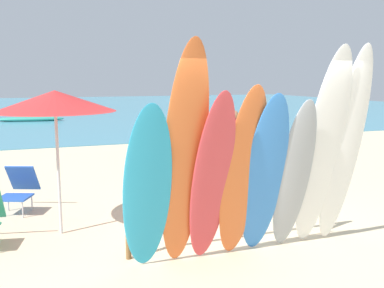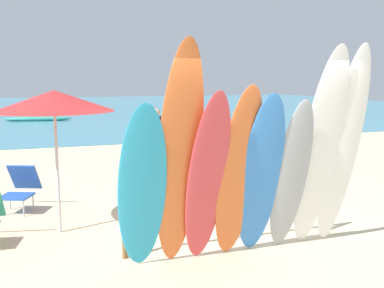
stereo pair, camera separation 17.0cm
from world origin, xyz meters
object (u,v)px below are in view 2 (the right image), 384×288
Objects in this scene: surfboard_rack at (233,206)px; beachgoer_near_rack at (156,132)px; surfboard_white_7 at (342,149)px; beach_umbrella at (54,101)px; beach_chair_red at (21,186)px; surfboard_blue_4 at (261,177)px; surfboard_teal_0 at (142,190)px; surfboard_white_6 at (320,152)px; beachgoer_strolling at (237,137)px; distant_boat at (38,119)px; surfboard_orange_1 at (179,159)px; surfboard_red_2 at (207,180)px; surfboard_grey_5 at (291,177)px; surfboard_orange_3 at (239,175)px.

beachgoer_near_rack is (0.33, 5.74, 0.33)m from surfboard_rack.
beach_umbrella is (-3.57, 1.82, 0.61)m from surfboard_white_7.
beach_chair_red is at bearing 137.64° from surfboard_rack.
surfboard_rack is 1.42× the size of surfboard_blue_4.
surfboard_white_6 is at bearing -0.90° from surfboard_teal_0.
beachgoer_strolling is 0.43× the size of distant_boat.
surfboard_red_2 is at bearing -0.58° from surfboard_orange_1.
surfboard_white_6 is 1.00× the size of surfboard_white_7.
surfboard_white_7 is at bearing -0.75° from surfboard_teal_0.
surfboard_white_6 is at bearing -5.88° from surfboard_red_2.
surfboard_blue_4 reaches higher than beach_chair_red.
surfboard_orange_1 is at bearing -175.95° from surfboard_grey_5.
beach_umbrella is at bearing 128.85° from surfboard_red_2.
beach_chair_red is (-3.03, 3.16, -0.65)m from surfboard_blue_4.
surfboard_blue_4 is (1.51, -0.02, 0.04)m from surfboard_teal_0.
beach_chair_red is at bearing 124.96° from surfboard_orange_3.
surfboard_orange_3 is 1.08× the size of surfboard_grey_5.
surfboard_white_7 is 1.82× the size of beachgoer_strolling.
surfboard_orange_1 reaches higher than surfboard_teal_0.
distant_boat is at bearing 92.25° from beach_umbrella.
beachgoer_strolling is (2.49, 4.59, -0.20)m from surfboard_red_2.
surfboard_white_7 is at bearing 2.92° from surfboard_white_6.
surfboard_orange_3 reaches higher than beachgoer_strolling.
beachgoer_strolling is at bearing 82.10° from surfboard_white_6.
surfboard_orange_3 is (-0.16, -0.52, 0.57)m from surfboard_rack.
surfboard_blue_4 reaches higher than surfboard_teal_0.
surfboard_blue_4 is at bearing 179.73° from surfboard_white_6.
beach_umbrella is (0.61, -1.39, 1.55)m from beach_chair_red.
surfboard_orange_3 reaches higher than surfboard_teal_0.
surfboard_orange_3 is 0.64× the size of distant_boat.
beach_umbrella is at bearing 124.31° from surfboard_orange_1.
surfboard_orange_3 reaches higher than beach_umbrella.
surfboard_orange_3 reaches higher than surfboard_blue_4.
beachgoer_strolling is at bearing -40.94° from beachgoer_near_rack.
surfboard_teal_0 is 1.40× the size of beachgoer_near_rack.
surfboard_red_2 is 1.46× the size of beachgoer_strolling.
surfboard_white_7 reaches higher than surfboard_orange_3.
surfboard_red_2 is at bearing -122.36° from beachgoer_strolling.
surfboard_blue_4 is 0.43m from surfboard_grey_5.
surfboard_grey_5 is 1.38× the size of beachgoer_strolling.
surfboard_orange_3 is at bearing 0.50° from surfboard_orange_1.
surfboard_orange_1 is 1.00× the size of surfboard_white_7.
surfboard_grey_5 is 3.48m from beach_umbrella.
surfboard_orange_3 is 1.08× the size of beach_umbrella.
surfboard_blue_4 is 1.04× the size of beach_umbrella.
surfboard_teal_0 is 5.60m from beachgoer_strolling.
surfboard_teal_0 is 3.53m from beach_chair_red.
beachgoer_strolling is (2.06, 4.56, -0.23)m from surfboard_orange_3.
beach_chair_red is at bearing 121.40° from surfboard_red_2.
distant_boat is (-4.88, 15.24, -0.76)m from beachgoer_strolling.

